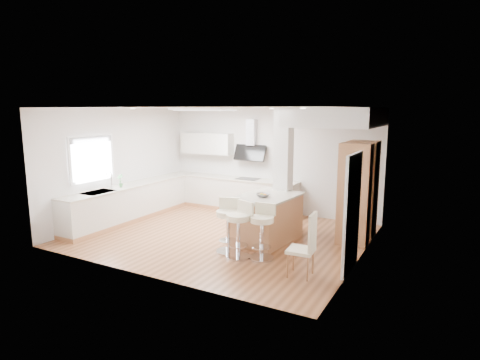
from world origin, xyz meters
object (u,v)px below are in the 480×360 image
Objects in this scene: dining_chair at (307,243)px; bar_stool_c at (262,228)px; bar_stool_a at (228,222)px; peninsula at (267,218)px; bar_stool_b at (239,226)px.

bar_stool_c is at bearing 153.53° from dining_chair.
bar_stool_a reaches higher than bar_stool_c.
bar_stool_c is at bearing -19.64° from bar_stool_a.
dining_chair reaches higher than bar_stool_c.
dining_chair is at bearing -40.43° from peninsula.
bar_stool_a reaches higher than peninsula.
bar_stool_c is (0.41, 0.15, -0.02)m from bar_stool_b.
dining_chair reaches higher than bar_stool_a.
peninsula is at bearing 110.07° from bar_stool_b.
bar_stool_b is 0.43m from bar_stool_c.
bar_stool_b is 1.44m from dining_chair.
peninsula is 1.08m from bar_stool_c.
bar_stool_a is at bearing 177.12° from bar_stool_c.
bar_stool_a is 0.99× the size of bar_stool_b.
bar_stool_b is 0.97× the size of dining_chair.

